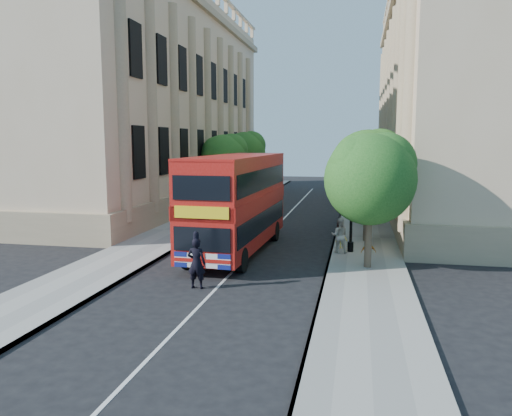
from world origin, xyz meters
The scene contains 17 objects.
ground centered at (0.00, 0.00, 0.00)m, with size 120.00×120.00×0.00m, color black.
pavement_right centered at (5.75, 10.00, 0.06)m, with size 3.50×80.00×0.12m, color gray.
pavement_left centered at (-5.75, 10.00, 0.06)m, with size 3.50×80.00×0.12m, color gray.
building_right centered at (13.80, 24.00, 9.00)m, with size 12.00×38.00×18.00m, color #C6AC89.
building_left centered at (-13.80, 24.00, 9.00)m, with size 12.00×38.00×18.00m, color #C6AC89.
tree_right_near centered at (5.84, 3.03, 4.25)m, with size 4.00×4.00×6.08m.
tree_right_mid centered at (5.84, 9.03, 4.45)m, with size 4.20×4.20×6.37m.
tree_right_far centered at (5.84, 15.03, 4.31)m, with size 4.00×4.00×6.15m.
tree_left_far centered at (-5.96, 22.03, 4.44)m, with size 4.00×4.00×6.30m.
tree_left_back centered at (-5.96, 30.03, 4.71)m, with size 4.20×4.20×6.65m.
lamp_post centered at (5.00, 6.00, 2.51)m, with size 0.32×0.32×5.16m.
double_decker_bus centered at (-0.69, 5.12, 2.69)m, with size 3.19×10.65×4.87m.
box_van centered at (-2.91, 15.32, 1.40)m, with size 2.44×5.16×2.87m.
police_constable centered at (-0.75, -1.24, 1.00)m, with size 0.73×0.48×2.00m, color black.
woman_pedestrian centered at (4.46, 5.63, 1.00)m, with size 0.86×0.67×1.77m, color beige.
child_a centered at (5.84, 3.39, 0.70)m, with size 0.69×0.29×1.17m, color orange.
child_b centered at (4.52, 6.71, 0.63)m, with size 0.66×0.38×1.02m, color #F4E153.
Camera 1 is at (5.30, -19.21, 5.72)m, focal length 35.00 mm.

